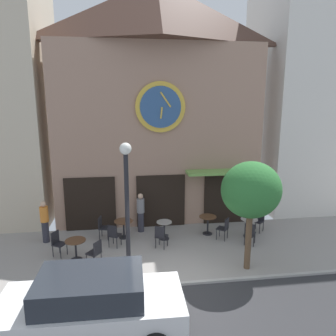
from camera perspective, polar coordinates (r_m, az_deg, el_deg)
The scene contains 21 objects.
ground_plane at distance 9.24m, azimuth 2.34°, elevation -24.12°, with size 29.29×11.51×0.13m.
clock_building at distance 14.18m, azimuth -1.88°, elevation 11.80°, with size 9.03×3.32×10.33m.
neighbor_building_right at distance 18.18m, azimuth 24.60°, elevation 13.49°, with size 5.47×4.77×12.42m.
street_lamp at distance 9.83m, azimuth -7.42°, elevation -7.53°, with size 0.36×0.36×4.23m.
street_tree at distance 10.22m, azimuth 14.86°, elevation -3.97°, with size 1.90×1.71×3.60m.
cafe_table_near_curb at distance 11.61m, azimuth -16.44°, elevation -13.44°, with size 0.71×0.71×0.75m.
cafe_table_near_door at distance 12.95m, azimuth -8.06°, elevation -10.28°, with size 0.75×0.75×0.72m.
cafe_table_rightmost at distance 12.75m, azimuth -0.69°, elevation -10.78°, with size 0.61×0.61×0.73m.
cafe_table_leftmost at distance 13.26m, azimuth 7.23°, elevation -9.62°, with size 0.71×0.71×0.77m.
cafe_table_center_right at distance 13.35m, azimuth 14.51°, elevation -9.86°, with size 0.68×0.68×0.77m.
cafe_chair_right_end at distance 12.60m, azimuth 14.65°, elevation -11.23°, with size 0.55×0.55×0.90m.
cafe_chair_by_entrance at distance 13.04m, azimuth -11.82°, elevation -10.26°, with size 0.48×0.48×0.90m.
cafe_chair_curbside at distance 12.87m, azimuth 10.19°, elevation -10.51°, with size 0.56×0.56×0.90m.
cafe_chair_near_tree at distance 12.23m, azimuth -9.84°, elevation -11.73°, with size 0.54×0.54×0.90m.
cafe_chair_left_end at distance 11.07m, azimuth -13.03°, elevation -14.52°, with size 0.56×0.56×0.90m.
cafe_chair_facing_wall at distance 14.01m, azimuth 16.20°, elevation -8.90°, with size 0.56×0.56×0.90m.
cafe_chair_mid_row at distance 12.11m, azimuth -19.43°, elevation -12.52°, with size 0.54×0.54×0.90m.
cafe_chair_under_awning at distance 11.98m, azimuth -1.34°, elevation -12.08°, with size 0.54×0.54×0.90m.
pedestrian_orange at distance 13.24m, azimuth -21.49°, elevation -8.98°, with size 0.45×0.45×1.67m.
pedestrian_grey at distance 13.34m, azimuth -4.98°, elevation -7.99°, with size 0.44×0.44×1.67m.
parked_car_white at distance 8.18m, azimuth -13.72°, elevation -23.11°, with size 4.34×2.09×1.55m.
Camera 1 is at (-1.35, -8.36, 5.43)m, focal length 33.54 mm.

